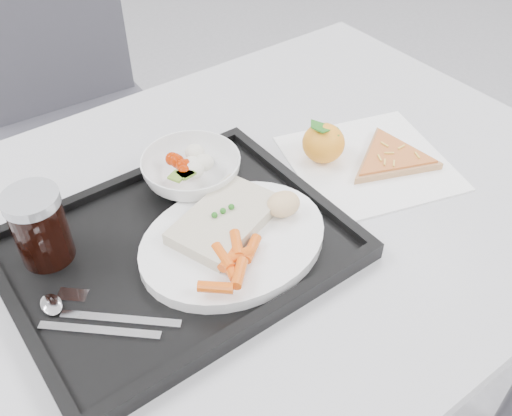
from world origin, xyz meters
TOP-DOWN VIEW (x-y plane):
  - table at (0.00, 0.30)m, footprint 1.20×0.80m
  - chair at (0.05, 1.10)m, footprint 0.44×0.44m
  - tray at (-0.10, 0.28)m, footprint 0.45×0.35m
  - dinner_plate at (-0.04, 0.23)m, footprint 0.27×0.27m
  - fish_fillet at (-0.03, 0.26)m, footprint 0.18×0.14m
  - bread_roll at (0.05, 0.23)m, footprint 0.06×0.05m
  - salad_bowl at (-0.01, 0.38)m, footprint 0.15×0.15m
  - cola_glass at (-0.25, 0.37)m, footprint 0.07×0.07m
  - cutlery at (-0.25, 0.24)m, footprint 0.15×0.15m
  - napkin at (0.26, 0.27)m, footprint 0.31×0.30m
  - tangerine at (0.20, 0.32)m, footprint 0.09×0.09m
  - pizza_slice at (0.29, 0.25)m, footprint 0.20×0.20m
  - carrot_pile at (-0.07, 0.19)m, footprint 0.12×0.09m
  - salad_contents at (-0.01, 0.39)m, footprint 0.09×0.07m

SIDE VIEW (x-z plane):
  - chair at x=0.05m, z-range 0.07..1.00m
  - table at x=0.00m, z-range 0.31..1.06m
  - napkin at x=0.26m, z-range 0.75..0.75m
  - tray at x=-0.10m, z-range 0.75..0.77m
  - pizza_slice at x=0.29m, z-range 0.75..0.77m
  - cutlery at x=-0.25m, z-range 0.76..0.77m
  - dinner_plate at x=-0.04m, z-range 0.77..0.78m
  - tangerine at x=0.20m, z-range 0.75..0.82m
  - salad_bowl at x=-0.01m, z-range 0.77..0.81m
  - fish_fillet at x=-0.03m, z-range 0.78..0.81m
  - carrot_pile at x=-0.07m, z-range 0.79..0.81m
  - bread_roll at x=0.05m, z-range 0.78..0.81m
  - salad_contents at x=-0.01m, z-range 0.79..0.81m
  - cola_glass at x=-0.25m, z-range 0.77..0.88m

